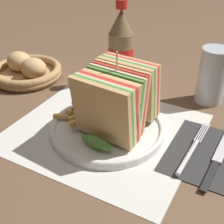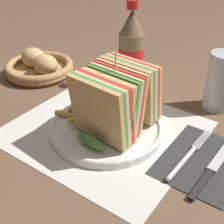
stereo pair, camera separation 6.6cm
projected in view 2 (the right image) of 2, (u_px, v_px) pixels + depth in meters
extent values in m
plane|color=brown|center=(107.00, 140.00, 0.64)|extent=(4.00, 4.00, 0.00)
cube|color=silver|center=(104.00, 130.00, 0.67)|extent=(0.38, 0.34, 0.00)
cylinder|color=white|center=(107.00, 129.00, 0.66)|extent=(0.24, 0.24, 0.01)
torus|color=white|center=(107.00, 127.00, 0.66)|extent=(0.24, 0.24, 0.01)
cube|color=tan|center=(95.00, 112.00, 0.57)|extent=(0.13, 0.04, 0.13)
cube|color=#518E3D|center=(99.00, 110.00, 0.58)|extent=(0.13, 0.04, 0.13)
cube|color=beige|center=(102.00, 109.00, 0.59)|extent=(0.13, 0.04, 0.13)
cube|color=red|center=(105.00, 108.00, 0.59)|extent=(0.13, 0.04, 0.13)
cube|color=tan|center=(109.00, 106.00, 0.60)|extent=(0.13, 0.04, 0.13)
ellipsoid|color=#518E3D|center=(89.00, 140.00, 0.59)|extent=(0.07, 0.03, 0.02)
cube|color=tan|center=(106.00, 106.00, 0.60)|extent=(0.13, 0.04, 0.13)
cube|color=#518E3D|center=(109.00, 103.00, 0.61)|extent=(0.13, 0.04, 0.13)
cube|color=beige|center=(112.00, 101.00, 0.61)|extent=(0.13, 0.04, 0.13)
cube|color=red|center=(115.00, 99.00, 0.62)|extent=(0.13, 0.04, 0.13)
cube|color=tan|center=(118.00, 96.00, 0.62)|extent=(0.13, 0.04, 0.13)
ellipsoid|color=#518E3D|center=(105.00, 128.00, 0.63)|extent=(0.07, 0.03, 0.02)
cube|color=tan|center=(126.00, 90.00, 0.64)|extent=(0.13, 0.04, 0.13)
cube|color=#518E3D|center=(128.00, 89.00, 0.65)|extent=(0.13, 0.04, 0.13)
cube|color=beige|center=(131.00, 88.00, 0.66)|extent=(0.13, 0.04, 0.13)
cube|color=red|center=(134.00, 87.00, 0.66)|extent=(0.13, 0.04, 0.13)
cube|color=tan|center=(136.00, 86.00, 0.67)|extent=(0.13, 0.04, 0.13)
ellipsoid|color=#518E3D|center=(120.00, 116.00, 0.66)|extent=(0.07, 0.03, 0.02)
cylinder|color=tan|center=(115.00, 91.00, 0.61)|extent=(0.00, 0.00, 0.16)
cube|color=#E0B756|center=(81.00, 113.00, 0.68)|extent=(0.07, 0.01, 0.01)
cube|color=#E0B756|center=(72.00, 114.00, 0.68)|extent=(0.07, 0.04, 0.01)
cube|color=#E0B756|center=(76.00, 117.00, 0.67)|extent=(0.06, 0.03, 0.01)
cube|color=#E0B756|center=(96.00, 111.00, 0.67)|extent=(0.05, 0.04, 0.01)
cube|color=#E0B756|center=(81.00, 119.00, 0.65)|extent=(0.04, 0.05, 0.01)
cube|color=#E0B756|center=(80.00, 113.00, 0.67)|extent=(0.05, 0.03, 0.01)
cube|color=#E0B756|center=(84.00, 107.00, 0.69)|extent=(0.07, 0.03, 0.01)
cube|color=#E0B756|center=(92.00, 107.00, 0.68)|extent=(0.05, 0.03, 0.01)
cube|color=#E0B756|center=(81.00, 107.00, 0.69)|extent=(0.03, 0.05, 0.01)
cube|color=#E0B756|center=(85.00, 113.00, 0.66)|extent=(0.05, 0.06, 0.01)
cube|color=#E0B756|center=(79.00, 114.00, 0.66)|extent=(0.04, 0.04, 0.01)
ellipsoid|color=maroon|center=(98.00, 108.00, 0.69)|extent=(0.04, 0.04, 0.02)
cube|color=#2D2D2D|center=(203.00, 160.00, 0.58)|extent=(0.14, 0.19, 0.00)
cylinder|color=silver|center=(182.00, 163.00, 0.57)|extent=(0.01, 0.11, 0.01)
cylinder|color=silver|center=(200.00, 138.00, 0.63)|extent=(0.01, 0.07, 0.00)
cylinder|color=silver|center=(201.00, 139.00, 0.63)|extent=(0.01, 0.07, 0.00)
cylinder|color=silver|center=(203.00, 139.00, 0.63)|extent=(0.01, 0.07, 0.00)
cylinder|color=silver|center=(205.00, 140.00, 0.63)|extent=(0.01, 0.07, 0.00)
cube|color=black|center=(201.00, 184.00, 0.53)|extent=(0.02, 0.08, 0.00)
cube|color=silver|center=(224.00, 152.00, 0.60)|extent=(0.02, 0.13, 0.00)
cylinder|color=#7A6647|center=(131.00, 58.00, 0.83)|extent=(0.06, 0.06, 0.14)
cylinder|color=red|center=(131.00, 56.00, 0.82)|extent=(0.07, 0.07, 0.05)
cone|color=#7A6647|center=(132.00, 22.00, 0.77)|extent=(0.06, 0.06, 0.06)
cylinder|color=red|center=(133.00, 4.00, 0.75)|extent=(0.03, 0.03, 0.02)
cylinder|color=silver|center=(221.00, 81.00, 0.71)|extent=(0.07, 0.07, 0.14)
cylinder|color=#AD8451|center=(40.00, 72.00, 0.90)|extent=(0.18, 0.18, 0.01)
torus|color=#AD8451|center=(40.00, 69.00, 0.90)|extent=(0.19, 0.19, 0.02)
torus|color=#AD8451|center=(39.00, 66.00, 0.89)|extent=(0.19, 0.19, 0.02)
ellipsoid|color=tan|center=(45.00, 64.00, 0.86)|extent=(0.07, 0.06, 0.05)
ellipsoid|color=tan|center=(33.00, 57.00, 0.91)|extent=(0.07, 0.06, 0.05)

